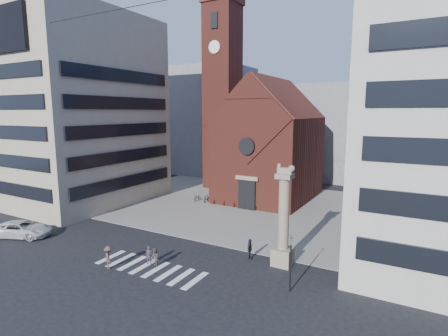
% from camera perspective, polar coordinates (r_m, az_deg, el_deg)
% --- Properties ---
extents(ground, '(120.00, 120.00, 0.00)m').
position_cam_1_polar(ground, '(33.33, -9.27, -13.70)').
color(ground, black).
rests_on(ground, ground).
extents(piazza, '(46.00, 30.00, 0.05)m').
position_cam_1_polar(piazza, '(48.77, 4.82, -6.16)').
color(piazza, gray).
rests_on(piazza, ground).
extents(zebra_crossing, '(10.20, 3.20, 0.01)m').
position_cam_1_polar(zebra_crossing, '(30.91, -12.03, -15.66)').
color(zebra_crossing, white).
rests_on(zebra_crossing, ground).
extents(church, '(12.00, 16.65, 18.00)m').
position_cam_1_polar(church, '(52.84, 7.66, 3.75)').
color(church, maroon).
rests_on(church, ground).
extents(campanile, '(5.50, 5.50, 31.20)m').
position_cam_1_polar(campanile, '(59.68, -0.24, 11.89)').
color(campanile, maroon).
rests_on(campanile, ground).
extents(building_left, '(18.00, 20.00, 26.00)m').
position_cam_1_polar(building_left, '(55.03, -23.00, 8.56)').
color(building_left, tan).
rests_on(building_left, ground).
extents(bg_block_left, '(16.00, 14.00, 22.00)m').
position_cam_1_polar(bg_block_left, '(75.06, -2.39, 7.70)').
color(bg_block_left, gray).
rests_on(bg_block_left, ground).
extents(bg_block_mid, '(14.00, 12.00, 18.00)m').
position_cam_1_polar(bg_block_mid, '(70.27, 18.35, 5.52)').
color(bg_block_mid, gray).
rests_on(bg_block_mid, ground).
extents(bg_block_right, '(16.00, 14.00, 24.00)m').
position_cam_1_polar(bg_block_right, '(65.94, 31.83, 7.02)').
color(bg_block_right, gray).
rests_on(bg_block_right, ground).
extents(lion_column, '(1.63, 1.60, 8.68)m').
position_cam_1_polar(lion_column, '(29.98, 9.70, -9.29)').
color(lion_column, gray).
rests_on(lion_column, ground).
extents(traffic_light, '(0.13, 0.16, 4.30)m').
position_cam_1_polar(traffic_light, '(26.26, 10.82, -14.79)').
color(traffic_light, black).
rests_on(traffic_light, ground).
extents(white_car, '(6.54, 4.89, 1.65)m').
position_cam_1_polar(white_car, '(42.41, -30.11, -8.63)').
color(white_car, silver).
rests_on(white_car, ground).
extents(pedestrian_0, '(0.69, 0.59, 1.59)m').
position_cam_1_polar(pedestrian_0, '(31.33, -12.15, -13.74)').
color(pedestrian_0, '#3A3144').
rests_on(pedestrian_0, ground).
extents(pedestrian_1, '(1.00, 0.99, 1.63)m').
position_cam_1_polar(pedestrian_1, '(30.69, -11.25, -14.16)').
color(pedestrian_1, '#584F46').
rests_on(pedestrian_1, ground).
extents(pedestrian_2, '(0.61, 1.14, 1.84)m').
position_cam_1_polar(pedestrian_2, '(31.65, 4.23, -13.07)').
color(pedestrian_2, black).
rests_on(pedestrian_2, ground).
extents(pedestrian_3, '(1.46, 1.33, 1.96)m').
position_cam_1_polar(pedestrian_3, '(31.25, -18.31, -13.70)').
color(pedestrian_3, '#4D3733').
rests_on(pedestrian_3, ground).
extents(scooter_0, '(0.73, 1.83, 0.95)m').
position_cam_1_polar(scooter_0, '(51.28, -4.36, -4.82)').
color(scooter_0, black).
rests_on(scooter_0, piazza).
extents(scooter_1, '(0.59, 1.77, 1.05)m').
position_cam_1_polar(scooter_1, '(50.42, -2.85, -4.98)').
color(scooter_1, black).
rests_on(scooter_1, piazza).
extents(scooter_2, '(0.73, 1.83, 0.95)m').
position_cam_1_polar(scooter_2, '(49.63, -1.28, -5.27)').
color(scooter_2, black).
rests_on(scooter_2, piazza).
extents(scooter_3, '(0.59, 1.77, 1.05)m').
position_cam_1_polar(scooter_3, '(48.85, 0.33, -5.44)').
color(scooter_3, black).
rests_on(scooter_3, piazza).
extents(scooter_4, '(0.73, 1.83, 0.95)m').
position_cam_1_polar(scooter_4, '(48.14, 2.00, -5.73)').
color(scooter_4, black).
rests_on(scooter_4, piazza).
extents(scooter_5, '(0.59, 1.77, 1.05)m').
position_cam_1_polar(scooter_5, '(47.44, 3.72, -5.90)').
color(scooter_5, black).
rests_on(scooter_5, piazza).
extents(scooter_6, '(0.73, 1.83, 0.95)m').
position_cam_1_polar(scooter_6, '(46.82, 5.49, -6.19)').
color(scooter_6, black).
rests_on(scooter_6, piazza).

